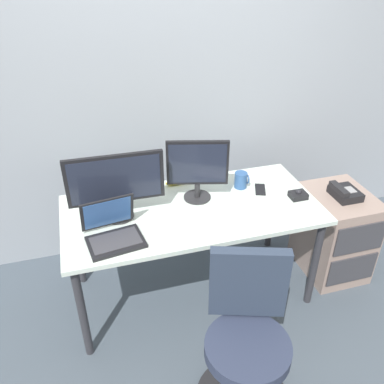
# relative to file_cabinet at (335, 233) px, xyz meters

# --- Properties ---
(ground_plane) EXTENTS (8.00, 8.00, 0.00)m
(ground_plane) POSITION_rel_file_cabinet_xyz_m (-1.09, 0.05, -0.33)
(ground_plane) COLOR #424C57
(back_wall) EXTENTS (6.00, 0.10, 2.80)m
(back_wall) POSITION_rel_file_cabinet_xyz_m (-1.09, 0.79, 1.07)
(back_wall) COLOR #919AA4
(back_wall) RESTS_ON ground
(desk) EXTENTS (1.64, 0.78, 0.73)m
(desk) POSITION_rel_file_cabinet_xyz_m (-1.09, 0.05, 0.33)
(desk) COLOR silver
(desk) RESTS_ON ground
(file_cabinet) EXTENTS (0.42, 0.53, 0.66)m
(file_cabinet) POSITION_rel_file_cabinet_xyz_m (0.00, 0.00, 0.00)
(file_cabinet) COLOR gray
(file_cabinet) RESTS_ON ground
(desk_phone) EXTENTS (0.17, 0.20, 0.09)m
(desk_phone) POSITION_rel_file_cabinet_xyz_m (-0.01, -0.02, 0.37)
(desk_phone) COLOR black
(desk_phone) RESTS_ON file_cabinet
(office_chair) EXTENTS (0.52, 0.54, 0.92)m
(office_chair) POSITION_rel_file_cabinet_xyz_m (-1.04, -0.78, 0.08)
(office_chair) COLOR black
(office_chair) RESTS_ON ground
(monitor_main) EXTENTS (0.58, 0.18, 0.43)m
(monitor_main) POSITION_rel_file_cabinet_xyz_m (-1.56, 0.09, 0.65)
(monitor_main) COLOR #262628
(monitor_main) RESTS_ON desk
(monitor_side) EXTENTS (0.39, 0.18, 0.42)m
(monitor_side) POSITION_rel_file_cabinet_xyz_m (-1.03, 0.16, 0.63)
(monitor_side) COLOR #262628
(monitor_side) RESTS_ON desk
(keyboard) EXTENTS (0.42, 0.17, 0.03)m
(keyboard) POSITION_rel_file_cabinet_xyz_m (-0.92, -0.17, 0.41)
(keyboard) COLOR silver
(keyboard) RESTS_ON desk
(laptop) EXTENTS (0.35, 0.32, 0.23)m
(laptop) POSITION_rel_file_cabinet_xyz_m (-1.62, -0.12, 0.45)
(laptop) COLOR black
(laptop) RESTS_ON desk
(trackball_mouse) EXTENTS (0.11, 0.09, 0.07)m
(trackball_mouse) POSITION_rel_file_cabinet_xyz_m (-0.38, -0.03, 0.42)
(trackball_mouse) COLOR black
(trackball_mouse) RESTS_ON desk
(coffee_mug) EXTENTS (0.10, 0.09, 0.11)m
(coffee_mug) POSITION_rel_file_cabinet_xyz_m (-0.70, 0.21, 0.46)
(coffee_mug) COLOR #2E548C
(coffee_mug) RESTS_ON desk
(cell_phone) EXTENTS (0.11, 0.16, 0.01)m
(cell_phone) POSITION_rel_file_cabinet_xyz_m (-0.58, 0.13, 0.40)
(cell_phone) COLOR black
(cell_phone) RESTS_ON desk
(banana) EXTENTS (0.19, 0.06, 0.04)m
(banana) POSITION_rel_file_cabinet_xyz_m (-1.10, 0.37, 0.42)
(banana) COLOR yellow
(banana) RESTS_ON desk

